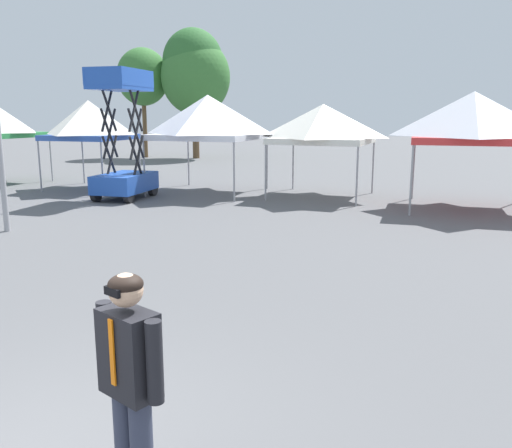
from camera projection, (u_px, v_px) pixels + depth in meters
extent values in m
cylinder|color=#9E9EA3|center=(51.00, 157.00, 22.68)|extent=(0.06, 0.06, 2.08)
cylinder|color=#9E9EA3|center=(39.00, 164.00, 19.47)|extent=(0.06, 0.06, 2.06)
cylinder|color=#9E9EA3|center=(102.00, 166.00, 18.70)|extent=(0.06, 0.06, 2.06)
cylinder|color=#9E9EA3|center=(83.00, 158.00, 21.93)|extent=(0.06, 0.06, 2.06)
cylinder|color=#9E9EA3|center=(140.00, 160.00, 21.15)|extent=(0.06, 0.06, 2.06)
pyramid|color=white|center=(89.00, 117.00, 19.98)|extent=(2.84, 2.84, 1.26)
cube|color=#3359B2|center=(90.00, 137.00, 20.12)|extent=(2.82, 2.82, 0.20)
cylinder|color=#9E9EA3|center=(144.00, 166.00, 18.30)|extent=(0.06, 0.06, 2.13)
cylinder|color=#9E9EA3|center=(234.00, 169.00, 17.20)|extent=(0.06, 0.06, 2.13)
cylinder|color=#9E9EA3|center=(188.00, 159.00, 21.37)|extent=(0.06, 0.06, 2.13)
cylinder|color=#9E9EA3|center=(267.00, 161.00, 20.27)|extent=(0.06, 0.06, 2.13)
pyramid|color=white|center=(208.00, 114.00, 18.94)|extent=(3.53, 3.53, 1.35)
cube|color=white|center=(208.00, 136.00, 19.09)|extent=(3.50, 3.50, 0.20)
cylinder|color=#9E9EA3|center=(266.00, 170.00, 17.46)|extent=(0.06, 0.06, 2.04)
cylinder|color=#9E9EA3|center=(357.00, 174.00, 16.39)|extent=(0.06, 0.06, 2.04)
cylinder|color=#9E9EA3|center=(293.00, 162.00, 20.20)|extent=(0.06, 0.06, 2.04)
cylinder|color=#9E9EA3|center=(373.00, 165.00, 19.13)|extent=(0.06, 0.06, 2.04)
pyramid|color=white|center=(323.00, 121.00, 17.98)|extent=(3.26, 3.26, 1.11)
cube|color=white|center=(322.00, 140.00, 18.11)|extent=(3.23, 3.23, 0.20)
cylinder|color=#9E9EA3|center=(411.00, 177.00, 14.83)|extent=(0.06, 0.06, 2.17)
cylinder|color=#9E9EA3|center=(414.00, 167.00, 17.81)|extent=(0.06, 0.06, 2.17)
pyramid|color=white|center=(473.00, 114.00, 15.51)|extent=(3.46, 3.46, 1.28)
cube|color=red|center=(471.00, 140.00, 15.66)|extent=(3.43, 3.43, 0.20)
cylinder|color=black|center=(96.00, 194.00, 17.42)|extent=(0.21, 0.49, 0.48)
cylinder|color=black|center=(129.00, 196.00, 17.12)|extent=(0.21, 0.49, 0.48)
cylinder|color=black|center=(122.00, 187.00, 19.05)|extent=(0.21, 0.49, 0.48)
cylinder|color=black|center=(153.00, 189.00, 18.75)|extent=(0.21, 0.49, 0.48)
cube|color=blue|center=(125.00, 183.00, 18.02)|extent=(1.56, 2.39, 0.60)
cylinder|color=black|center=(111.00, 160.00, 18.00)|extent=(0.15, 0.96, 1.65)
cylinder|color=black|center=(111.00, 160.00, 18.00)|extent=(0.15, 0.96, 1.65)
cylinder|color=black|center=(137.00, 161.00, 17.75)|extent=(0.15, 0.96, 1.65)
cylinder|color=black|center=(137.00, 161.00, 17.75)|extent=(0.15, 0.96, 1.65)
cylinder|color=black|center=(109.00, 134.00, 17.82)|extent=(0.15, 0.96, 1.65)
cylinder|color=black|center=(109.00, 134.00, 17.82)|extent=(0.15, 0.96, 1.65)
cylinder|color=black|center=(136.00, 134.00, 17.57)|extent=(0.15, 0.96, 1.65)
cylinder|color=black|center=(136.00, 134.00, 17.57)|extent=(0.15, 0.96, 1.65)
cylinder|color=black|center=(108.00, 106.00, 17.64)|extent=(0.15, 0.96, 1.65)
cylinder|color=black|center=(108.00, 106.00, 17.64)|extent=(0.15, 0.96, 1.65)
cylinder|color=black|center=(135.00, 106.00, 17.39)|extent=(0.15, 0.96, 1.65)
cylinder|color=black|center=(135.00, 106.00, 17.39)|extent=(0.15, 0.96, 1.65)
cube|color=blue|center=(120.00, 89.00, 17.40)|extent=(1.48, 2.28, 0.12)
cube|color=blue|center=(103.00, 76.00, 16.34)|extent=(1.33, 0.16, 0.55)
cube|color=blue|center=(135.00, 80.00, 18.34)|extent=(1.33, 0.16, 0.55)
cube|color=blue|center=(102.00, 78.00, 17.50)|extent=(0.22, 2.18, 0.55)
cube|color=blue|center=(138.00, 78.00, 17.17)|extent=(0.22, 2.18, 0.55)
cylinder|color=#33384C|center=(127.00, 448.00, 3.81)|extent=(0.16, 0.16, 0.92)
cube|color=black|center=(129.00, 353.00, 3.60)|extent=(0.48, 0.38, 0.60)
cylinder|color=black|center=(106.00, 340.00, 3.76)|extent=(0.11, 0.11, 0.56)
cylinder|color=black|center=(155.00, 362.00, 3.42)|extent=(0.11, 0.11, 0.56)
sphere|color=#D8A884|center=(126.00, 290.00, 3.51)|extent=(0.23, 0.23, 0.23)
ellipsoid|color=black|center=(126.00, 284.00, 3.50)|extent=(0.23, 0.23, 0.14)
cube|color=black|center=(112.00, 292.00, 3.42)|extent=(0.15, 0.08, 0.06)
cube|color=orange|center=(112.00, 353.00, 3.49)|extent=(0.05, 0.03, 0.46)
cylinder|color=brown|center=(194.00, 123.00, 34.39)|extent=(0.28, 0.28, 4.50)
ellipsoid|color=#2D662D|center=(193.00, 62.00, 33.63)|extent=(3.81, 3.81, 4.19)
cylinder|color=brown|center=(197.00, 132.00, 34.45)|extent=(0.28, 0.28, 3.38)
ellipsoid|color=#387233|center=(196.00, 77.00, 33.76)|extent=(4.37, 4.37, 4.81)
cylinder|color=brown|center=(145.00, 128.00, 35.14)|extent=(0.28, 0.28, 3.85)
ellipsoid|color=#387233|center=(143.00, 77.00, 34.48)|extent=(3.33, 3.33, 3.66)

